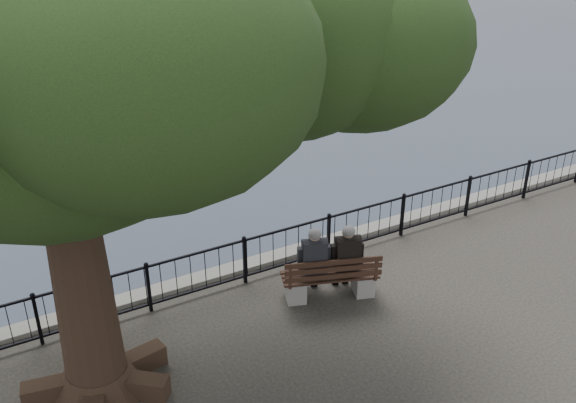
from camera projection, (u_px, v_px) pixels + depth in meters
harbor at (277, 278)px, 14.18m from camera, size 260.00×260.00×1.20m
railing at (288, 246)px, 13.31m from camera, size 22.06×0.06×1.00m
bench at (330, 282)px, 12.51m from camera, size 1.97×1.16×1.00m
person_left at (312, 264)px, 12.39m from camera, size 0.63×0.86×1.58m
person_right at (345, 261)px, 12.48m from camera, size 0.63×0.86×1.58m
tree at (103, 35)px, 8.32m from camera, size 10.35×7.23×8.45m
sailboat_d at (217, 48)px, 34.72m from camera, size 3.70×6.30×10.83m
sailboat_f at (10, 52)px, 33.80m from camera, size 3.45×5.56×11.46m
sailboat_g at (172, 13)px, 44.06m from camera, size 2.88×4.92×8.72m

